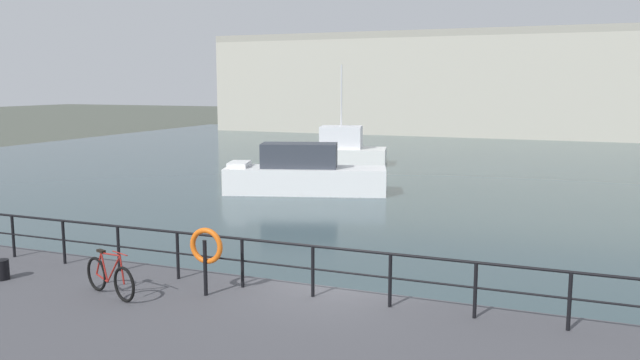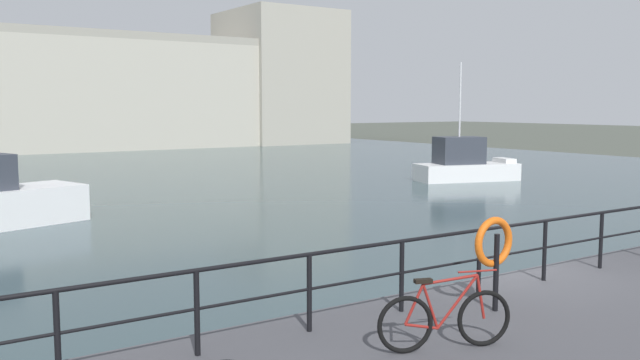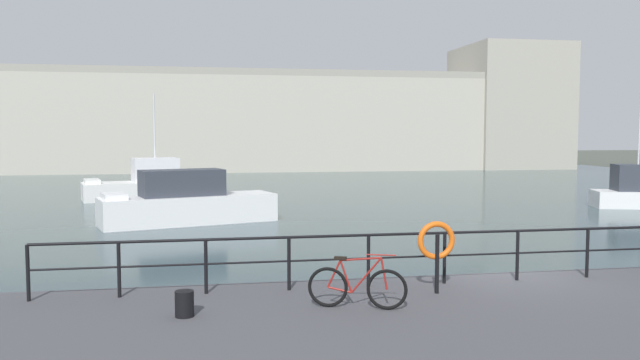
# 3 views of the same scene
# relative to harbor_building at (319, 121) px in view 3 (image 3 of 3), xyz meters

# --- Properties ---
(ground_plane) EXTENTS (240.00, 240.00, 0.00)m
(ground_plane) POSITION_rel_harbor_building_xyz_m (-5.62, -56.27, -5.33)
(ground_plane) COLOR #4C5147
(water_basin) EXTENTS (80.00, 60.00, 0.01)m
(water_basin) POSITION_rel_harbor_building_xyz_m (-5.62, -26.07, -5.33)
(water_basin) COLOR #33474C
(water_basin) RESTS_ON ground_plane
(harbor_building) EXTENTS (66.72, 11.53, 13.97)m
(harbor_building) POSITION_rel_harbor_building_xyz_m (0.00, 0.00, 0.00)
(harbor_building) COLOR #B2AD9E
(harbor_building) RESTS_ON ground_plane
(moored_green_narrowboat) EXTENTS (7.99, 4.40, 2.41)m
(moored_green_narrowboat) POSITION_rel_harbor_building_xyz_m (-13.05, -40.56, -4.41)
(moored_green_narrowboat) COLOR white
(moored_green_narrowboat) RESTS_ON water_basin
(moored_small_launch) EXTENTS (7.61, 4.29, 6.44)m
(moored_small_launch) POSITION_rel_harbor_building_xyz_m (-15.81, -29.27, -4.45)
(moored_small_launch) COLOR white
(moored_small_launch) RESTS_ON water_basin
(quay_railing) EXTENTS (19.41, 0.07, 1.08)m
(quay_railing) POSITION_rel_harbor_building_xyz_m (-5.68, -57.02, -3.65)
(quay_railing) COLOR black
(quay_railing) RESTS_ON quay_promenade
(parked_bicycle) EXTENTS (1.69, 0.66, 0.98)m
(parked_bicycle) POSITION_rel_harbor_building_xyz_m (-9.49, -58.54, -3.99)
(parked_bicycle) COLOR black
(parked_bicycle) RESTS_ON quay_promenade
(mooring_bollard) EXTENTS (0.32, 0.32, 0.44)m
(mooring_bollard) POSITION_rel_harbor_building_xyz_m (-12.48, -58.52, -4.16)
(mooring_bollard) COLOR black
(mooring_bollard) RESTS_ON quay_promenade
(life_ring_stand) EXTENTS (0.75, 0.16, 1.40)m
(life_ring_stand) POSITION_rel_harbor_building_xyz_m (-7.73, -57.72, -3.41)
(life_ring_stand) COLOR black
(life_ring_stand) RESTS_ON quay_promenade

